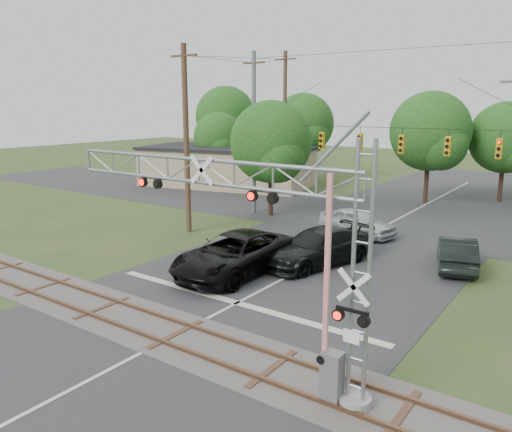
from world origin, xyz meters
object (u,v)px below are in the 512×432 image
Objects in this scene: sedan_silver at (357,222)px; car_dark at (317,247)px; pickup_black at (235,254)px; traffic_signal_span at (395,141)px; commercial_building at (228,166)px; crossing_gantry at (254,229)px.

car_dark is at bearing -162.19° from sedan_silver.
sedan_silver is at bearing 80.13° from pickup_black.
traffic_signal_span is 2.80× the size of pickup_black.
commercial_building is (-20.14, 9.18, -3.79)m from traffic_signal_span.
pickup_black is 10.11m from sedan_silver.
traffic_signal_span is 3.97× the size of sedan_silver.
crossing_gantry is 0.62× the size of commercial_building.
sedan_silver is at bearing -131.13° from traffic_signal_span.
car_dark is at bearing -94.93° from traffic_signal_span.
crossing_gantry reaches higher than car_dark.
traffic_signal_span reaches higher than car_dark.
sedan_silver is 21.64m from commercial_building.
pickup_black is (-3.23, -11.62, -4.76)m from traffic_signal_span.
crossing_gantry is 1.80× the size of car_dark.
commercial_building is at bearing 155.49° from traffic_signal_span.
sedan_silver is at bearing 114.06° from car_dark.
sedan_silver is (-1.45, -1.66, -4.89)m from traffic_signal_span.
sedan_silver is (-4.13, 16.69, -3.58)m from crossing_gantry.
traffic_signal_span is 22.46m from commercial_building.
traffic_signal_span is 1.08× the size of commercial_building.
crossing_gantry is at bearing -48.45° from pickup_black.
crossing_gantry is 17.57m from sedan_silver.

